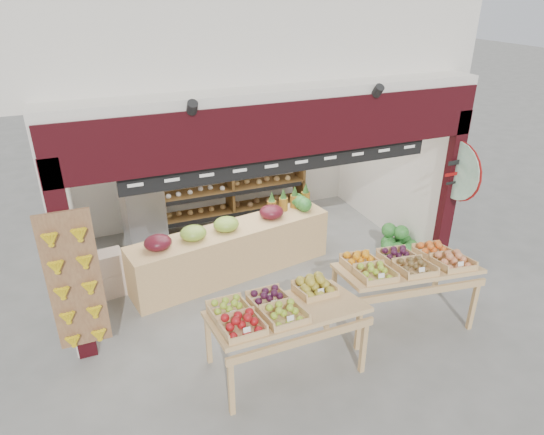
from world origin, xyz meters
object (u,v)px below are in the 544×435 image
(display_table_right, at_px, (406,265))
(watermelon_pile, at_px, (399,242))
(back_shelving, at_px, (229,168))
(mid_counter, at_px, (232,249))
(display_table_left, at_px, (275,310))
(refrigerator, at_px, (141,189))
(cardboard_stack, at_px, (124,274))

(display_table_right, distance_m, watermelon_pile, 2.06)
(back_shelving, relative_size, mid_counter, 0.88)
(display_table_left, bearing_deg, refrigerator, 102.72)
(refrigerator, height_order, display_table_left, refrigerator)
(watermelon_pile, bearing_deg, mid_counter, 171.83)
(cardboard_stack, distance_m, display_table_right, 4.17)
(refrigerator, xyz_separation_m, mid_counter, (1.09, -1.76, -0.53))
(mid_counter, xyz_separation_m, display_table_left, (-0.19, -2.24, 0.42))
(refrigerator, bearing_deg, display_table_left, -69.93)
(back_shelving, xyz_separation_m, cardboard_stack, (-2.19, -1.48, -0.91))
(display_table_left, bearing_deg, cardboard_stack, 120.83)
(display_table_left, relative_size, display_table_right, 0.94)
(back_shelving, bearing_deg, mid_counter, -107.01)
(back_shelving, distance_m, display_table_left, 4.02)
(mid_counter, bearing_deg, watermelon_pile, -8.17)
(cardboard_stack, bearing_deg, back_shelving, 34.02)
(display_table_left, xyz_separation_m, display_table_right, (2.00, 0.24, 0.01))
(display_table_left, bearing_deg, back_shelving, 79.75)
(back_shelving, height_order, mid_counter, back_shelving)
(cardboard_stack, relative_size, display_table_left, 0.58)
(mid_counter, bearing_deg, display_table_right, -47.98)
(mid_counter, relative_size, watermelon_pile, 4.88)
(refrigerator, bearing_deg, watermelon_pile, -21.11)
(refrigerator, bearing_deg, cardboard_stack, -103.13)
(refrigerator, distance_m, display_table_left, 4.10)
(back_shelving, bearing_deg, display_table_left, -100.25)
(cardboard_stack, relative_size, display_table_right, 0.55)
(mid_counter, xyz_separation_m, watermelon_pile, (2.93, -0.42, -0.27))
(refrigerator, relative_size, display_table_right, 1.04)
(back_shelving, xyz_separation_m, refrigerator, (-1.62, 0.05, -0.18))
(back_shelving, relative_size, display_table_right, 1.56)
(display_table_right, height_order, watermelon_pile, display_table_right)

